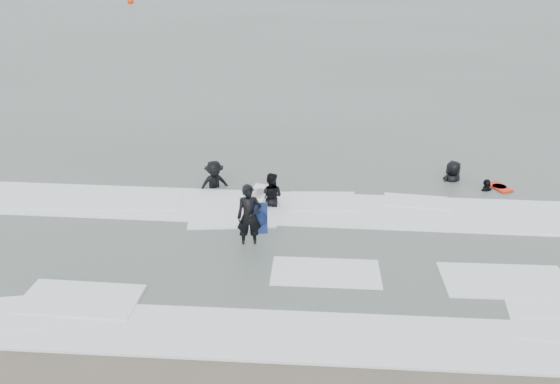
# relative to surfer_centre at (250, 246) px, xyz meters

# --- Properties ---
(ground) EXTENTS (320.00, 320.00, 0.00)m
(ground) POSITION_rel_surfer_centre_xyz_m (0.77, -3.48, 0.00)
(ground) COLOR brown
(ground) RESTS_ON ground
(sea) EXTENTS (320.00, 320.00, 0.00)m
(sea) POSITION_rel_surfer_centre_xyz_m (0.77, 76.52, 0.06)
(sea) COLOR #47544C
(sea) RESTS_ON ground
(surfer_centre) EXTENTS (0.80, 0.61, 1.97)m
(surfer_centre) POSITION_rel_surfer_centre_xyz_m (0.00, 0.00, 0.00)
(surfer_centre) COLOR black
(surfer_centre) RESTS_ON ground
(surfer_wading) EXTENTS (0.95, 0.79, 1.78)m
(surfer_wading) POSITION_rel_surfer_centre_xyz_m (0.35, 2.74, 0.00)
(surfer_wading) COLOR black
(surfer_wading) RESTS_ON ground
(surfer_breaker) EXTENTS (1.45, 1.21, 1.95)m
(surfer_breaker) POSITION_rel_surfer_centre_xyz_m (-1.85, 4.01, 0.00)
(surfer_breaker) COLOR black
(surfer_breaker) RESTS_ON ground
(surfer_right_near) EXTENTS (1.02, 0.82, 1.62)m
(surfer_right_near) POSITION_rel_surfer_centre_xyz_m (8.03, 4.69, 0.00)
(surfer_right_near) COLOR black
(surfer_right_near) RESTS_ON ground
(surfer_right_far) EXTENTS (1.15, 1.01, 1.97)m
(surfer_right_far) POSITION_rel_surfer_centre_xyz_m (6.97, 5.51, 0.00)
(surfer_right_far) COLOR black
(surfer_right_far) RESTS_ON ground
(surf_foam) EXTENTS (30.03, 9.06, 0.09)m
(surf_foam) POSITION_rel_surfer_centre_xyz_m (0.77, 0.22, 0.04)
(surf_foam) COLOR white
(surf_foam) RESTS_ON ground
(bodyboards) EXTENTS (9.35, 5.39, 1.25)m
(bodyboards) POSITION_rel_surfer_centre_xyz_m (2.96, 2.55, 0.50)
(bodyboards) COLOR #0F1E4A
(bodyboards) RESTS_ON ground
(buoy) EXTENTS (1.00, 1.00, 1.65)m
(buoy) POSITION_rel_surfer_centre_xyz_m (-29.67, 75.43, 0.42)
(buoy) COLOR #F2390A
(buoy) RESTS_ON ground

